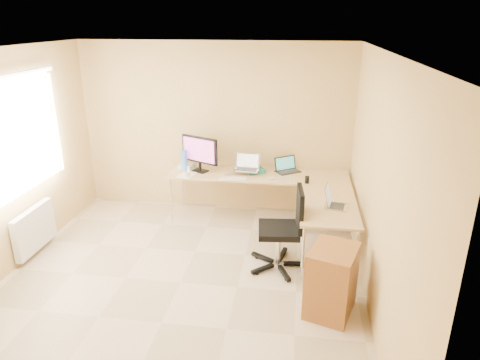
# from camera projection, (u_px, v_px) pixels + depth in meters

# --- Properties ---
(floor) EXTENTS (4.50, 4.50, 0.00)m
(floor) POSITION_uv_depth(u_px,v_px,m) (180.00, 282.00, 5.04)
(floor) COLOR beige
(floor) RESTS_ON ground
(ceiling) EXTENTS (4.50, 4.50, 0.00)m
(ceiling) POSITION_uv_depth(u_px,v_px,m) (167.00, 51.00, 4.12)
(ceiling) COLOR white
(ceiling) RESTS_ON ground
(wall_back) EXTENTS (4.50, 0.00, 4.50)m
(wall_back) POSITION_uv_depth(u_px,v_px,m) (215.00, 128.00, 6.67)
(wall_back) COLOR tan
(wall_back) RESTS_ON ground
(wall_front) EXTENTS (4.50, 0.00, 4.50)m
(wall_front) POSITION_uv_depth(u_px,v_px,m) (66.00, 312.00, 2.50)
(wall_front) COLOR tan
(wall_front) RESTS_ON ground
(wall_right) EXTENTS (0.00, 4.50, 4.50)m
(wall_right) POSITION_uv_depth(u_px,v_px,m) (378.00, 189.00, 4.31)
(wall_right) COLOR tan
(wall_right) RESTS_ON ground
(desk_main) EXTENTS (2.65, 0.70, 0.73)m
(desk_main) POSITION_uv_depth(u_px,v_px,m) (258.00, 196.00, 6.53)
(desk_main) COLOR tan
(desk_main) RESTS_ON ground
(desk_return) EXTENTS (0.70, 1.30, 0.73)m
(desk_return) POSITION_uv_depth(u_px,v_px,m) (327.00, 231.00, 5.48)
(desk_return) COLOR tan
(desk_return) RESTS_ON ground
(monitor) EXTENTS (0.66, 0.46, 0.54)m
(monitor) POSITION_uv_depth(u_px,v_px,m) (200.00, 154.00, 6.41)
(monitor) COLOR black
(monitor) RESTS_ON desk_main
(book_stack) EXTENTS (0.36, 0.40, 0.06)m
(book_stack) POSITION_uv_depth(u_px,v_px,m) (254.00, 169.00, 6.51)
(book_stack) COLOR #156857
(book_stack) RESTS_ON desk_main
(laptop_center) EXTENTS (0.38, 0.30, 0.24)m
(laptop_center) POSITION_uv_depth(u_px,v_px,m) (247.00, 163.00, 6.34)
(laptop_center) COLOR #AEAAC4
(laptop_center) RESTS_ON desk_main
(laptop_black) EXTENTS (0.44, 0.41, 0.22)m
(laptop_black) POSITION_uv_depth(u_px,v_px,m) (288.00, 165.00, 6.44)
(laptop_black) COLOR black
(laptop_black) RESTS_ON desk_main
(keyboard) EXTENTS (0.40, 0.17, 0.02)m
(keyboard) POSITION_uv_depth(u_px,v_px,m) (233.00, 179.00, 6.17)
(keyboard) COLOR silver
(keyboard) RESTS_ON desk_main
(mouse) EXTENTS (0.10, 0.07, 0.03)m
(mouse) POSITION_uv_depth(u_px,v_px,m) (273.00, 178.00, 6.17)
(mouse) COLOR silver
(mouse) RESTS_ON desk_main
(mug) EXTENTS (0.12, 0.12, 0.09)m
(mug) POSITION_uv_depth(u_px,v_px,m) (187.00, 174.00, 6.24)
(mug) COLOR silver
(mug) RESTS_ON desk_main
(cd_stack) EXTENTS (0.12, 0.12, 0.03)m
(cd_stack) POSITION_uv_depth(u_px,v_px,m) (227.00, 174.00, 6.34)
(cd_stack) COLOR silver
(cd_stack) RESTS_ON desk_main
(water_bottle) EXTENTS (0.11, 0.11, 0.32)m
(water_bottle) POSITION_uv_depth(u_px,v_px,m) (184.00, 160.00, 6.49)
(water_bottle) COLOR #3F80DA
(water_bottle) RESTS_ON desk_main
(papers) EXTENTS (0.28, 0.34, 0.01)m
(papers) POSITION_uv_depth(u_px,v_px,m) (187.00, 175.00, 6.35)
(papers) COLOR white
(papers) RESTS_ON desk_main
(white_box) EXTENTS (0.24, 0.20, 0.07)m
(white_box) POSITION_uv_depth(u_px,v_px,m) (186.00, 167.00, 6.59)
(white_box) COLOR white
(white_box) RESTS_ON desk_main
(desk_fan) EXTENTS (0.30, 0.30, 0.30)m
(desk_fan) POSITION_uv_depth(u_px,v_px,m) (194.00, 157.00, 6.67)
(desk_fan) COLOR silver
(desk_fan) RESTS_ON desk_main
(black_cup) EXTENTS (0.06, 0.06, 0.10)m
(black_cup) POSITION_uv_depth(u_px,v_px,m) (307.00, 180.00, 6.02)
(black_cup) COLOR black
(black_cup) RESTS_ON desk_main
(laptop_return) EXTENTS (0.36, 0.31, 0.22)m
(laptop_return) POSITION_uv_depth(u_px,v_px,m) (337.00, 199.00, 5.23)
(laptop_return) COLOR #B8B8B8
(laptop_return) RESTS_ON desk_return
(office_chair) EXTENTS (0.69, 0.69, 1.05)m
(office_chair) POSITION_uv_depth(u_px,v_px,m) (279.00, 230.00, 5.19)
(office_chair) COLOR black
(office_chair) RESTS_ON ground
(cabinet) EXTENTS (0.59, 0.65, 0.75)m
(cabinet) POSITION_uv_depth(u_px,v_px,m) (331.00, 281.00, 4.43)
(cabinet) COLOR brown
(cabinet) RESTS_ON ground
(radiator) EXTENTS (0.09, 0.80, 0.55)m
(radiator) POSITION_uv_depth(u_px,v_px,m) (34.00, 229.00, 5.55)
(radiator) COLOR white
(radiator) RESTS_ON ground
(window) EXTENTS (0.10, 1.80, 1.40)m
(window) POSITION_uv_depth(u_px,v_px,m) (16.00, 139.00, 5.13)
(window) COLOR white
(window) RESTS_ON wall_left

